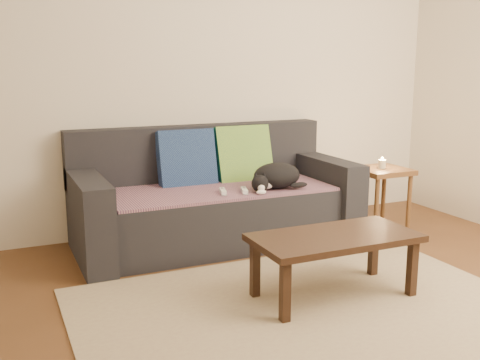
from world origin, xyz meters
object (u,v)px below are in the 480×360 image
(cat, at_px, (276,176))
(coffee_table, at_px, (335,243))
(wii_remote_a, at_px, (223,191))
(side_table, at_px, (381,179))
(sofa, at_px, (214,202))
(wii_remote_b, at_px, (244,190))

(cat, xyz_separation_m, coffee_table, (-0.14, -1.00, -0.20))
(wii_remote_a, height_order, side_table, side_table)
(side_table, bearing_deg, cat, -177.80)
(cat, xyz_separation_m, side_table, (1.00, 0.04, -0.11))
(sofa, xyz_separation_m, coffee_table, (0.24, -1.28, 0.03))
(wii_remote_b, xyz_separation_m, coffee_table, (0.13, -0.98, -0.12))
(wii_remote_b, bearing_deg, cat, -66.90)
(sofa, distance_m, coffee_table, 1.31)
(side_table, bearing_deg, coffee_table, -137.62)
(sofa, distance_m, wii_remote_b, 0.36)
(sofa, height_order, cat, sofa)
(sofa, relative_size, wii_remote_a, 14.00)
(wii_remote_a, xyz_separation_m, side_table, (1.42, 0.03, -0.03))
(cat, bearing_deg, sofa, 154.03)
(cat, xyz_separation_m, wii_remote_b, (-0.27, -0.03, -0.08))
(cat, bearing_deg, side_table, 12.59)
(wii_remote_a, xyz_separation_m, coffee_table, (0.28, -1.01, -0.12))
(sofa, height_order, wii_remote_b, sofa)
(cat, distance_m, coffee_table, 1.03)
(cat, height_order, wii_remote_b, cat)
(coffee_table, bearing_deg, side_table, 42.38)
(cat, distance_m, wii_remote_a, 0.43)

